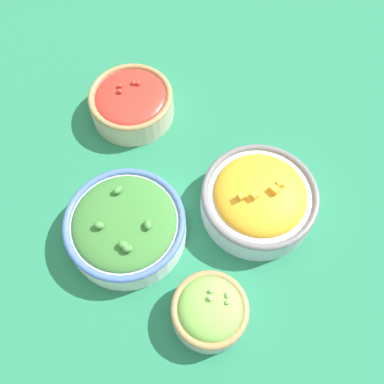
% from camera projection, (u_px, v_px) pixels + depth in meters
% --- Properties ---
extents(ground_plane, '(3.00, 3.00, 0.00)m').
position_uv_depth(ground_plane, '(192.00, 199.00, 0.78)').
color(ground_plane, '#23704C').
extents(bowl_broccoli, '(0.20, 0.20, 0.08)m').
position_uv_depth(bowl_broccoli, '(126.00, 226.00, 0.72)').
color(bowl_broccoli, white).
rests_on(bowl_broccoli, ground_plane).
extents(bowl_squash, '(0.20, 0.20, 0.09)m').
position_uv_depth(bowl_squash, '(260.00, 198.00, 0.74)').
color(bowl_squash, '#B2C1CC').
rests_on(bowl_squash, ground_plane).
extents(bowl_cherry_tomatoes, '(0.16, 0.16, 0.07)m').
position_uv_depth(bowl_cherry_tomatoes, '(132.00, 102.00, 0.84)').
color(bowl_cherry_tomatoes, beige).
rests_on(bowl_cherry_tomatoes, ground_plane).
extents(bowl_lettuce, '(0.12, 0.12, 0.08)m').
position_uv_depth(bowl_lettuce, '(211.00, 310.00, 0.66)').
color(bowl_lettuce, '#B2C1CC').
rests_on(bowl_lettuce, ground_plane).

